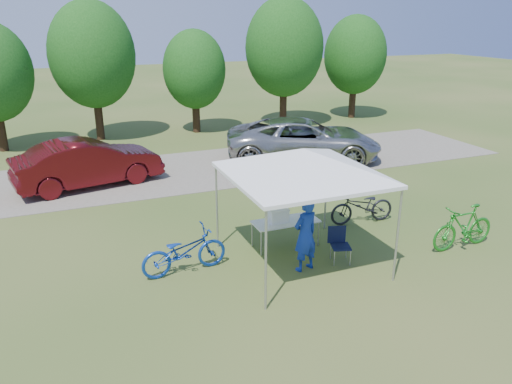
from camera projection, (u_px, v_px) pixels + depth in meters
ground at (299, 262)px, 11.57m from camera, size 100.00×100.00×0.00m
gravel_strip at (202, 169)px, 18.55m from camera, size 24.00×5.00×0.02m
canopy at (303, 152)px, 10.68m from camera, size 4.53×4.53×3.00m
treeline at (156, 59)px, 22.54m from camera, size 24.89×4.28×6.30m
folding_table at (286, 222)px, 12.21m from camera, size 1.63×0.68×0.67m
folding_chair at (339, 241)px, 11.52m from camera, size 0.53×0.55×0.82m
cooler at (278, 215)px, 12.07m from camera, size 0.47×0.32×0.34m
ice_cream_cup at (304, 218)px, 12.31m from camera, size 0.07×0.07×0.05m
cyclist at (305, 235)px, 10.98m from camera, size 0.71×0.56×1.71m
bike_blue at (184, 251)px, 10.98m from camera, size 1.99×0.85×1.02m
bike_green at (463, 227)px, 12.13m from camera, size 1.84×0.55×1.10m
bike_dark at (362, 206)px, 13.61m from camera, size 1.89×0.82×0.96m
minivan at (304, 140)px, 19.32m from camera, size 6.52×4.72×1.65m
sedan at (88, 163)px, 16.49m from camera, size 4.97×2.60×1.56m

